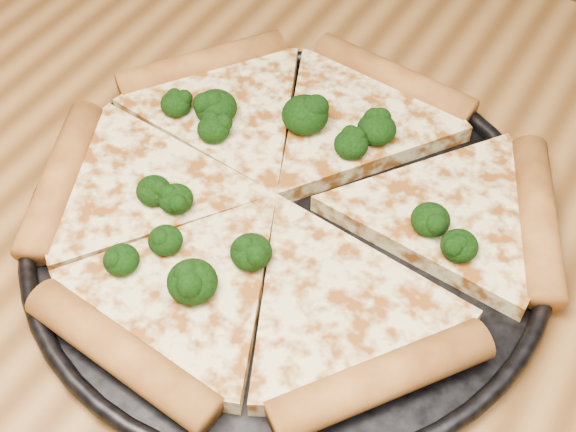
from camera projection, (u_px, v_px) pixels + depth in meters
The scene contains 4 objects.
dining_table at pixel (283, 364), 0.63m from camera, with size 1.20×0.90×0.75m.
pizza_pan at pixel (288, 223), 0.59m from camera, with size 0.39×0.39×0.02m.
pizza at pixel (283, 197), 0.59m from camera, with size 0.41×0.37×0.03m.
broccoli_florets at pixel (265, 175), 0.59m from camera, with size 0.28×0.23×0.03m.
Camera 1 is at (0.16, -0.27, 1.22)m, focal length 49.49 mm.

